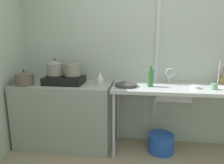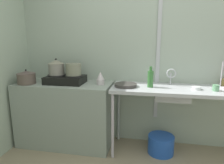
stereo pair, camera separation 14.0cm
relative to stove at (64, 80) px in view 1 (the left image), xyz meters
The scene contains 17 objects.
wall_back 1.24m from the stove, 16.02° to the left, with size 4.51×0.10×2.49m, color #9BA99A.
wall_metal_strip 1.31m from the stove, 12.69° to the left, with size 0.05×0.01×1.99m, color #AEB1B6.
counter_concrete 0.49m from the stove, behind, with size 1.28×0.56×0.88m, color gray.
counter_sink 1.48m from the stove, ahead, with size 1.66×0.56×0.88m.
stove is the anchor object (origin of this frame).
pot_on_left_burner 0.20m from the stove, behind, with size 0.21×0.21×0.22m.
pot_on_right_burner 0.18m from the stove, ahead, with size 0.20×0.20×0.16m.
pot_beside_stove 0.51m from the stove, 165.36° to the right, with size 0.24×0.24×0.20m.
percolator 0.48m from the stove, ahead, with size 0.10×0.10×0.17m.
sink_basin 1.39m from the stove, ahead, with size 0.41×0.34×0.14m, color #AEB1B6.
faucet 1.39m from the stove, ahead, with size 0.12×0.07×0.22m.
frying_pan 0.82m from the stove, ahead, with size 0.28×0.28×0.04m, color #363330.
cup_by_rack 1.86m from the stove, ahead, with size 0.08×0.08×0.07m, color #639D6F.
small_bowl_on_drainboard 1.66m from the stove, ahead, with size 0.10×0.10×0.04m, color silver.
bottle_by_sink 1.12m from the stove, ahead, with size 0.07×0.07×0.26m.
utensil_jar 2.06m from the stove, ahead, with size 0.07×0.09×0.23m.
bucket_on_floor 1.52m from the stove, ahead, with size 0.33×0.33×0.24m, color #204DAF.
Camera 1 is at (-0.19, -1.31, 1.46)m, focal length 32.13 mm.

